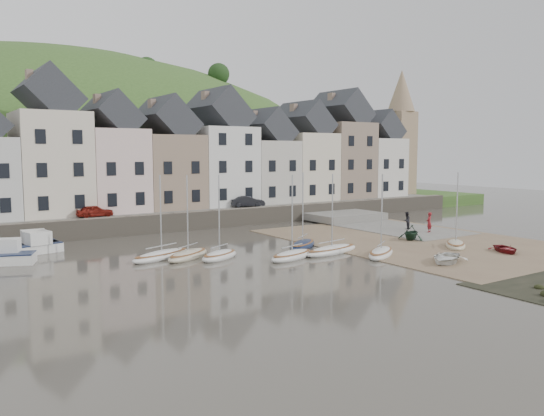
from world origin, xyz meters
TOP-DOWN VIEW (x-y plane):
  - ground at (0.00, 0.00)m, footprint 160.00×160.00m
  - quay_land at (0.00, 32.00)m, footprint 90.00×30.00m
  - quay_street at (0.00, 20.50)m, footprint 70.00×7.00m
  - seawall at (0.00, 17.00)m, footprint 70.00×1.20m
  - beach at (11.00, 0.00)m, footprint 18.00×26.00m
  - slipway at (15.00, 8.00)m, footprint 8.00×18.00m
  - hillside at (-5.00, 60.00)m, footprint 134.40×84.00m
  - townhouse_terrace at (1.76, 24.00)m, footprint 61.05×8.00m
  - church_spire at (34.55, 24.00)m, footprint 4.00×4.00m
  - sailboat_0 at (-10.45, 4.81)m, footprint 5.62×3.42m
  - sailboat_1 at (-6.95, 2.44)m, footprint 4.09×3.12m
  - sailboat_2 at (-8.77, 3.88)m, footprint 4.76×3.80m
  - sailboat_3 at (-2.55, -0.47)m, footprint 4.77×2.82m
  - sailboat_4 at (1.21, -0.46)m, footprint 5.78×2.51m
  - sailboat_5 at (0.80, 2.72)m, footprint 4.55×3.88m
  - sailboat_6 at (3.53, -3.35)m, footprint 4.74×3.81m
  - sailboat_7 at (11.11, -4.17)m, footprint 3.88×3.62m
  - motorboat_0 at (-18.03, 12.02)m, footprint 5.07×2.87m
  - motorboat_2 at (-18.19, 13.01)m, footprint 4.94×1.80m
  - rowboat_white at (5.35, -7.81)m, footprint 4.20×3.70m
  - rowboat_green at (10.86, 0.33)m, footprint 3.19×3.02m
  - rowboat_red at (12.40, -7.78)m, footprint 3.07×3.37m
  - person_red at (15.39, 2.20)m, footprint 0.82×0.69m
  - person_dark at (15.18, 4.81)m, footprint 1.03×0.94m
  - car_left at (-11.08, 19.50)m, footprint 3.46×1.63m
  - car_right at (5.72, 19.50)m, footprint 4.00×2.49m

SIDE VIEW (x-z plane):
  - hillside at x=-5.00m, z-range -59.99..24.01m
  - ground at x=0.00m, z-range 0.00..0.00m
  - beach at x=11.00m, z-range 0.00..0.06m
  - slipway at x=15.00m, z-range 0.00..0.12m
  - sailboat_4 at x=1.21m, z-range -2.90..3.42m
  - sailboat_0 at x=-10.45m, z-range -2.90..3.42m
  - sailboat_2 at x=-8.77m, z-range -2.90..3.42m
  - sailboat_6 at x=3.53m, z-range -2.90..3.42m
  - sailboat_5 at x=0.80m, z-range -2.90..3.42m
  - sailboat_3 at x=-2.55m, z-range -2.90..3.42m
  - sailboat_1 at x=-6.95m, z-range -2.89..3.43m
  - sailboat_7 at x=11.11m, z-range -2.89..3.43m
  - rowboat_red at x=12.40m, z-range 0.06..0.63m
  - rowboat_white at x=5.35m, z-range 0.06..0.78m
  - motorboat_0 at x=-18.03m, z-range -0.27..1.43m
  - motorboat_2 at x=-18.19m, z-range -0.27..1.43m
  - rowboat_green at x=10.86m, z-range 0.06..1.39m
  - quay_land at x=0.00m, z-range 0.00..1.50m
  - seawall at x=0.00m, z-range 0.00..1.80m
  - person_dark at x=15.18m, z-range 0.12..1.83m
  - person_red at x=15.39m, z-range 0.12..2.03m
  - quay_street at x=0.00m, z-range 1.50..1.60m
  - car_left at x=-11.08m, z-range 1.60..2.75m
  - car_right at x=5.72m, z-range 1.60..2.85m
  - townhouse_terrace at x=1.76m, z-range 0.36..14.29m
  - church_spire at x=34.55m, z-range 2.06..20.06m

